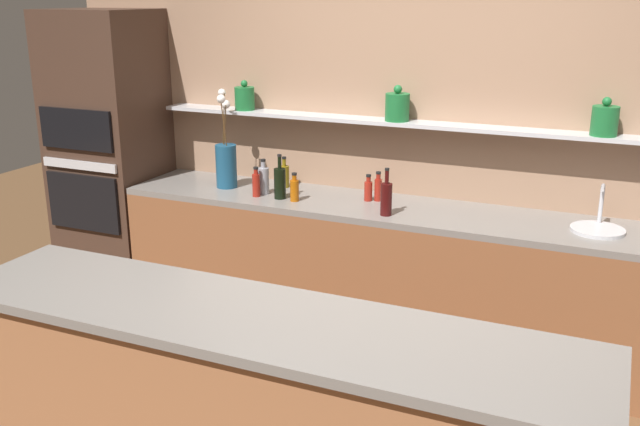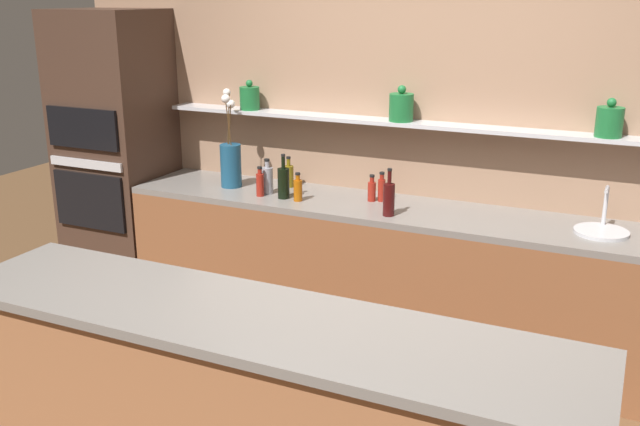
{
  "view_description": "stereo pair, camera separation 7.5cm",
  "coord_description": "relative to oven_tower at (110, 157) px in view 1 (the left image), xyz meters",
  "views": [
    {
      "loc": [
        1.21,
        -2.81,
        2.19
      ],
      "look_at": [
        -0.15,
        0.29,
        1.14
      ],
      "focal_mm": 40.0,
      "sensor_mm": 36.0,
      "label": 1
    },
    {
      "loc": [
        1.27,
        -2.78,
        2.19
      ],
      "look_at": [
        -0.15,
        0.29,
        1.14
      ],
      "focal_mm": 40.0,
      "sensor_mm": 36.0,
      "label": 2
    }
  ],
  "objects": [
    {
      "name": "bottle_sauce_7",
      "position": [
        1.28,
        -0.12,
        -0.04
      ],
      "size": [
        0.05,
        0.05,
        0.2
      ],
      "color": "maroon",
      "rests_on": "back_counter_unit"
    },
    {
      "name": "bottle_sauce_0",
      "position": [
        1.98,
        0.07,
        -0.05
      ],
      "size": [
        0.05,
        0.05,
        0.17
      ],
      "color": "maroon",
      "rests_on": "back_counter_unit"
    },
    {
      "name": "flower_vase",
      "position": [
        0.98,
        0.0,
        0.06
      ],
      "size": [
        0.14,
        0.17,
        0.66
      ],
      "color": "navy",
      "rests_on": "back_counter_unit"
    },
    {
      "name": "bottle_sauce_3",
      "position": [
        1.55,
        -0.12,
        -0.05
      ],
      "size": [
        0.06,
        0.06,
        0.18
      ],
      "color": "#9E4C0A",
      "rests_on": "back_counter_unit"
    },
    {
      "name": "sink_fixture",
      "position": [
        3.36,
        0.01,
        -0.1
      ],
      "size": [
        0.29,
        0.29,
        0.25
      ],
      "color": "#B7B7BC",
      "rests_on": "back_counter_unit"
    },
    {
      "name": "back_counter_unit",
      "position": [
        2.14,
        0.0,
        -0.58
      ],
      "size": [
        3.53,
        0.62,
        0.92
      ],
      "color": "brown",
      "rests_on": "ground_plane"
    },
    {
      "name": "back_wall_unit",
      "position": [
        2.24,
        0.36,
        0.26
      ],
      "size": [
        5.2,
        0.28,
        2.6
      ],
      "color": "#937056",
      "rests_on": "ground_plane"
    },
    {
      "name": "bottle_sauce_6",
      "position": [
        2.04,
        0.1,
        -0.04
      ],
      "size": [
        0.05,
        0.05,
        0.19
      ],
      "color": "maroon",
      "rests_on": "back_counter_unit"
    },
    {
      "name": "bottle_wine_1",
      "position": [
        1.44,
        -0.1,
        -0.02
      ],
      "size": [
        0.08,
        0.08,
        0.29
      ],
      "color": "black",
      "rests_on": "back_counter_unit"
    },
    {
      "name": "bottle_oil_2",
      "position": [
        1.34,
        0.16,
        -0.04
      ],
      "size": [
        0.07,
        0.07,
        0.21
      ],
      "color": "brown",
      "rests_on": "back_counter_unit"
    },
    {
      "name": "oven_tower",
      "position": [
        0.0,
        0.0,
        0.0
      ],
      "size": [
        0.71,
        0.64,
        2.08
      ],
      "color": "#3D281E",
      "rests_on": "ground_plane"
    },
    {
      "name": "bottle_spirit_4",
      "position": [
        1.29,
        -0.05,
        -0.03
      ],
      "size": [
        0.07,
        0.07,
        0.23
      ],
      "color": "gray",
      "rests_on": "back_counter_unit"
    },
    {
      "name": "bottle_wine_5",
      "position": [
        2.18,
        -0.18,
        -0.02
      ],
      "size": [
        0.07,
        0.07,
        0.29
      ],
      "color": "#380C0C",
      "rests_on": "back_counter_unit"
    }
  ]
}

